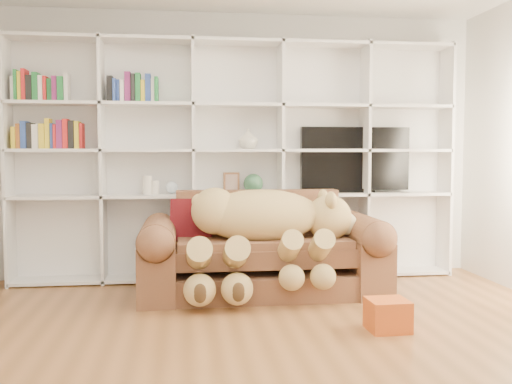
{
  "coord_description": "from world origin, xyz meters",
  "views": [
    {
      "loc": [
        -0.54,
        -3.4,
        1.28
      ],
      "look_at": [
        0.1,
        1.63,
        0.93
      ],
      "focal_mm": 40.0,
      "sensor_mm": 36.0,
      "label": 1
    }
  ],
  "objects": [
    {
      "name": "teddy_bear",
      "position": [
        0.15,
        1.49,
        0.63
      ],
      "size": [
        1.58,
        0.88,
        0.92
      ],
      "rotation": [
        0.0,
        0.0,
        0.08
      ],
      "color": "tan",
      "rests_on": "sofa"
    },
    {
      "name": "gift_box",
      "position": [
        0.91,
        0.47,
        0.11
      ],
      "size": [
        0.29,
        0.27,
        0.23
      ],
      "primitive_type": "cube",
      "rotation": [
        0.0,
        0.0,
        0.02
      ],
      "color": "#C7531A",
      "rests_on": "floor"
    },
    {
      "name": "sofa",
      "position": [
        0.16,
        1.68,
        0.35
      ],
      "size": [
        2.18,
        0.94,
        0.92
      ],
      "color": "brown",
      "rests_on": "floor"
    },
    {
      "name": "wall_front",
      "position": [
        0.0,
        -2.5,
        1.35
      ],
      "size": [
        5.0,
        0.02,
        2.7
      ],
      "primitive_type": "cube",
      "color": "silver",
      "rests_on": "floor"
    },
    {
      "name": "picture_frame",
      "position": [
        -0.06,
        2.3,
        0.98
      ],
      "size": [
        0.16,
        0.04,
        0.2
      ],
      "primitive_type": "cube",
      "rotation": [
        0.0,
        0.0,
        0.1
      ],
      "color": "brown",
      "rests_on": "bookshelf"
    },
    {
      "name": "tv",
      "position": [
        1.23,
        2.35,
        1.2
      ],
      "size": [
        1.14,
        0.18,
        0.68
      ],
      "color": "black",
      "rests_on": "bookshelf"
    },
    {
      "name": "shelf_vase",
      "position": [
        0.11,
        2.3,
        1.42
      ],
      "size": [
        0.22,
        0.22,
        0.2
      ],
      "primitive_type": "imported",
      "rotation": [
        0.0,
        0.0,
        0.12
      ],
      "color": "beige",
      "rests_on": "bookshelf"
    },
    {
      "name": "green_vase",
      "position": [
        0.16,
        2.3,
        0.96
      ],
      "size": [
        0.2,
        0.2,
        0.2
      ],
      "primitive_type": "sphere",
      "color": "#305F3E",
      "rests_on": "bookshelf"
    },
    {
      "name": "floor",
      "position": [
        0.0,
        0.0,
        0.0
      ],
      "size": [
        5.0,
        5.0,
        0.0
      ],
      "primitive_type": "plane",
      "color": "brown",
      "rests_on": "ground"
    },
    {
      "name": "figurine_tall",
      "position": [
        -0.89,
        2.3,
        0.96
      ],
      "size": [
        0.1,
        0.1,
        0.18
      ],
      "primitive_type": "cylinder",
      "rotation": [
        0.0,
        0.0,
        -0.1
      ],
      "color": "white",
      "rests_on": "bookshelf"
    },
    {
      "name": "snow_globe",
      "position": [
        -0.66,
        2.3,
        0.93
      ],
      "size": [
        0.12,
        0.12,
        0.12
      ],
      "primitive_type": "sphere",
      "color": "silver",
      "rests_on": "bookshelf"
    },
    {
      "name": "figurine_short",
      "position": [
        -0.82,
        2.3,
        0.93
      ],
      "size": [
        0.09,
        0.09,
        0.14
      ],
      "primitive_type": "cylinder",
      "rotation": [
        0.0,
        0.0,
        0.09
      ],
      "color": "white",
      "rests_on": "bookshelf"
    },
    {
      "name": "wall_back",
      "position": [
        0.0,
        2.5,
        1.35
      ],
      "size": [
        5.0,
        0.02,
        2.7
      ],
      "primitive_type": "cube",
      "color": "silver",
      "rests_on": "floor"
    },
    {
      "name": "throw_pillow",
      "position": [
        -0.47,
        1.83,
        0.66
      ],
      "size": [
        0.41,
        0.27,
        0.4
      ],
      "primitive_type": "cube",
      "rotation": [
        -0.24,
        0.0,
        -0.16
      ],
      "color": "#5D0F18",
      "rests_on": "sofa"
    },
    {
      "name": "bookshelf",
      "position": [
        -0.24,
        2.36,
        1.31
      ],
      "size": [
        4.43,
        0.35,
        2.4
      ],
      "color": "white",
      "rests_on": "floor"
    }
  ]
}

